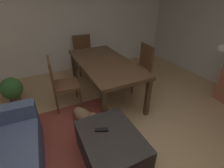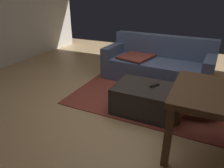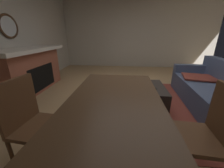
{
  "view_description": "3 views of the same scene",
  "coord_description": "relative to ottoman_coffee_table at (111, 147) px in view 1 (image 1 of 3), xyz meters",
  "views": [
    {
      "loc": [
        -0.9,
        0.62,
        1.84
      ],
      "look_at": [
        1.02,
        -0.32,
        0.62
      ],
      "focal_mm": 25.84,
      "sensor_mm": 36.0,
      "label": 1
    },
    {
      "loc": [
        0.99,
        -2.5,
        1.61
      ],
      "look_at": [
        0.21,
        -0.85,
        0.78
      ],
      "focal_mm": 32.43,
      "sensor_mm": 36.0,
      "label": 2
    },
    {
      "loc": [
        2.72,
        -0.38,
        1.31
      ],
      "look_at": [
        1.01,
        -0.55,
        0.68
      ],
      "focal_mm": 21.4,
      "sensor_mm": 36.0,
      "label": 3
    }
  ],
  "objects": [
    {
      "name": "small_dog",
      "position": [
        0.69,
        0.1,
        -0.02
      ],
      "size": [
        0.58,
        0.36,
        0.31
      ],
      "color": "#8C6B4C",
      "rests_on": "ground"
    },
    {
      "name": "potted_plant",
      "position": [
        1.87,
        1.11,
        0.09
      ],
      "size": [
        0.37,
        0.37,
        0.52
      ],
      "color": "brown",
      "rests_on": "ground"
    },
    {
      "name": "dining_chair_south",
      "position": [
        1.36,
        -1.36,
        0.32
      ],
      "size": [
        0.48,
        0.48,
        0.93
      ],
      "color": "brown",
      "rests_on": "ground"
    },
    {
      "name": "dining_chair_north",
      "position": [
        1.37,
        0.32,
        0.32
      ],
      "size": [
        0.47,
        0.47,
        0.93
      ],
      "color": "brown",
      "rests_on": "ground"
    },
    {
      "name": "ottoman_coffee_table",
      "position": [
        0.0,
        0.0,
        0.0
      ],
      "size": [
        0.85,
        0.66,
        0.4
      ],
      "primitive_type": "cube",
      "color": "#2D2826",
      "rests_on": "ground"
    },
    {
      "name": "wall_right_window_side",
      "position": [
        3.03,
        -0.05,
        1.16
      ],
      "size": [
        0.12,
        6.49,
        2.72
      ],
      "primitive_type": "cube",
      "color": "white",
      "rests_on": "ground"
    },
    {
      "name": "dining_table",
      "position": [
        1.37,
        -0.52,
        0.47
      ],
      "size": [
        1.84,
        0.9,
        0.74
      ],
      "color": "#513823",
      "rests_on": "ground"
    },
    {
      "name": "dining_chair_east",
      "position": [
        2.68,
        -0.53,
        0.32
      ],
      "size": [
        0.45,
        0.45,
        0.93
      ],
      "color": "brown",
      "rests_on": "ground"
    },
    {
      "name": "tv_remote",
      "position": [
        0.12,
        0.07,
        0.21
      ],
      "size": [
        0.11,
        0.17,
        0.02
      ],
      "primitive_type": "cube",
      "rotation": [
        0.0,
        0.0,
        -0.41
      ],
      "color": "black",
      "rests_on": "ottoman_coffee_table"
    }
  ]
}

